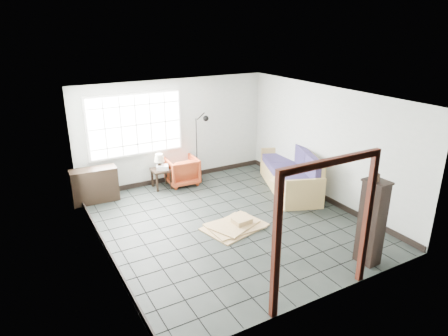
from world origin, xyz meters
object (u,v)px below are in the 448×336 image
futon_sofa (292,175)px  side_table (161,172)px  tall_shelf (372,222)px  armchair (182,169)px

futon_sofa → side_table: size_ratio=5.12×
side_table → tall_shelf: size_ratio=0.33×
futon_sofa → tall_shelf: size_ratio=1.69×
futon_sofa → armchair: size_ratio=3.31×
futon_sofa → tall_shelf: 3.29m
futon_sofa → side_table: futon_sofa is taller
futon_sofa → tall_shelf: tall_shelf is taller
armchair → tall_shelf: 5.00m
side_table → armchair: bearing=-0.0°
futon_sofa → armchair: bearing=164.7°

